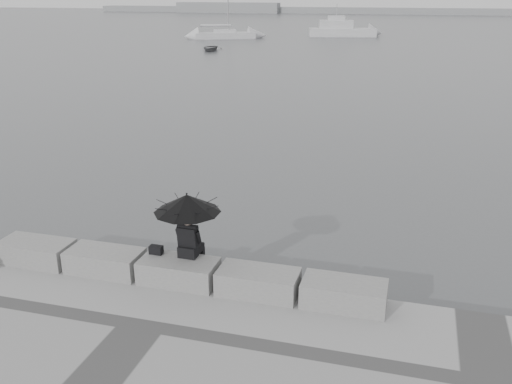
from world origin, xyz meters
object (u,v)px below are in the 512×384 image
(seated_person, at_px, (187,209))
(dinghy, at_px, (210,48))
(motor_cruiser, at_px, (342,30))
(sailboat_left, at_px, (225,35))

(seated_person, xyz_separation_m, dinghy, (-17.69, 49.40, -1.76))
(seated_person, height_order, motor_cruiser, motor_cruiser)
(sailboat_left, xyz_separation_m, dinghy, (3.78, -15.95, -0.24))
(seated_person, xyz_separation_m, sailboat_left, (-21.47, 65.35, -1.52))
(sailboat_left, xyz_separation_m, motor_cruiser, (14.75, 8.08, 0.37))
(seated_person, distance_m, motor_cruiser, 73.75)
(motor_cruiser, bearing_deg, sailboat_left, -164.04)
(dinghy, bearing_deg, sailboat_left, 97.44)
(sailboat_left, distance_m, motor_cruiser, 16.82)
(seated_person, height_order, dinghy, seated_person)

